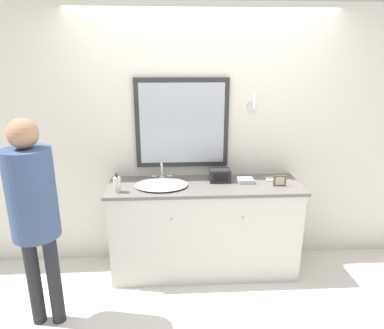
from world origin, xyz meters
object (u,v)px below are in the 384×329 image
(soap_bottle, at_px, (117,184))
(appliance_box, at_px, (220,175))
(sink_basin, at_px, (161,184))
(picture_frame, at_px, (280,181))
(person, at_px, (33,203))

(soap_bottle, distance_m, appliance_box, 0.97)
(sink_basin, bearing_deg, picture_frame, -2.88)
(soap_bottle, bearing_deg, picture_frame, 2.65)
(soap_bottle, distance_m, person, 0.73)
(picture_frame, bearing_deg, appliance_box, 163.96)
(appliance_box, relative_size, person, 0.12)
(soap_bottle, bearing_deg, person, -136.32)
(soap_bottle, bearing_deg, sink_basin, 17.81)
(sink_basin, distance_m, appliance_box, 0.57)
(sink_basin, relative_size, appliance_box, 2.45)
(sink_basin, bearing_deg, soap_bottle, -162.19)
(appliance_box, height_order, person, person)
(sink_basin, height_order, soap_bottle, same)
(picture_frame, bearing_deg, person, -164.09)
(sink_basin, distance_m, picture_frame, 1.10)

